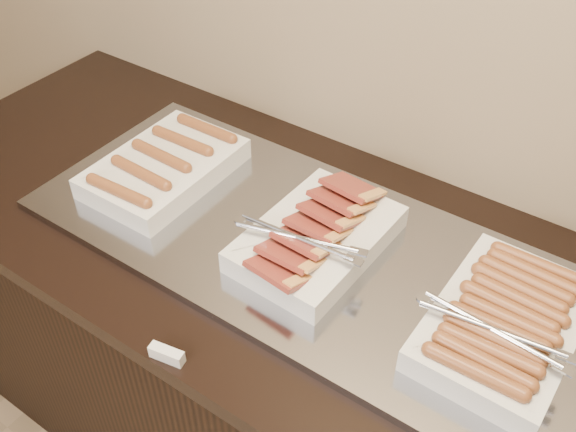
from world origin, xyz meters
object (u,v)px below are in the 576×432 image
Objects in this scene: dish_left at (165,167)px; counter at (309,382)px; warming_tray at (310,248)px; dish_center at (316,237)px; dish_right at (504,323)px.

counter is at bearing -0.36° from dish_left.
warming_tray is 3.49× the size of dish_left.
warming_tray is 0.05m from dish_center.
dish_right is (0.40, -0.00, 0.05)m from warming_tray.
dish_center is at bearing -1.01° from dish_left.
warming_tray is 0.39m from dish_left.
dish_left is at bearing 180.00° from counter.
dish_right is at bearing -0.58° from counter.
warming_tray is at bearing 164.61° from dish_center.
counter is at bearing 0.00° from warming_tray.
dish_center is (0.01, -0.00, 0.04)m from warming_tray.
dish_left is 0.99× the size of dish_right.
counter is 0.64m from dish_right.
dish_center is (0.41, -0.00, 0.00)m from dish_left.
dish_left is (-0.40, 0.00, 0.50)m from counter.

